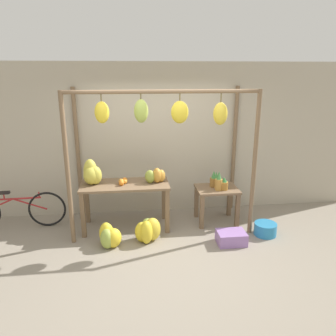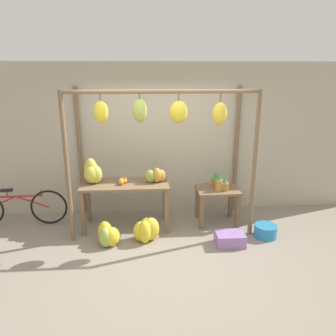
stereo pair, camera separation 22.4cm
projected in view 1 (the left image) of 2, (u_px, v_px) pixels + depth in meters
The scene contains 14 objects.
ground_plane at pixel (167, 252), 4.97m from camera, with size 20.00×20.00×0.00m, color gray.
shop_wall_back at pixel (158, 140), 6.12m from camera, with size 8.00×0.08×2.80m.
stall_awning at pixel (163, 131), 5.12m from camera, with size 2.99×1.21×2.38m.
display_table_main at pixel (125, 191), 5.57m from camera, with size 1.48×0.66×0.81m.
display_table_side at pixel (217, 196), 5.84m from camera, with size 0.73×0.58×0.65m.
banana_pile_on_table at pixel (92, 174), 5.46m from camera, with size 0.38×0.39×0.42m.
orange_pile at pixel (123, 181), 5.50m from camera, with size 0.15×0.25×0.09m.
pineapple_cluster at pixel (218, 182), 5.76m from camera, with size 0.28×0.32×0.34m.
banana_pile_ground_left at pixel (109, 237), 5.08m from camera, with size 0.44×0.43×0.37m.
banana_pile_ground_right at pixel (148, 230), 5.24m from camera, with size 0.47×0.42×0.39m.
fruit_crate_white at pixel (231, 238), 5.19m from camera, with size 0.45×0.33×0.20m.
blue_bucket at pixel (265, 229), 5.46m from camera, with size 0.37×0.37×0.21m.
parked_bicycle at pixel (14, 210), 5.63m from camera, with size 1.72×0.11×0.68m.
papaya_pile at pixel (156, 176), 5.56m from camera, with size 0.40×0.25×0.26m.
Camera 1 is at (-0.49, -4.38, 2.64)m, focal length 35.00 mm.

